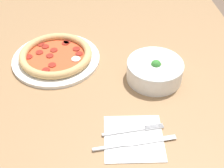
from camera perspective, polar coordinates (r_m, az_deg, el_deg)
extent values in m
cube|color=#99724C|center=(1.03, 0.57, 0.39)|extent=(1.20, 1.00, 0.03)
cylinder|color=olive|center=(1.71, -16.06, 1.79)|extent=(0.06, 0.06, 0.72)
cylinder|color=olive|center=(1.75, 12.71, 3.67)|extent=(0.06, 0.06, 0.72)
cylinder|color=white|center=(1.11, -10.15, 4.53)|extent=(0.30, 0.30, 0.01)
torus|color=tan|center=(1.10, -10.27, 5.31)|extent=(0.25, 0.25, 0.03)
cylinder|color=#D14C28|center=(1.10, -10.21, 4.90)|extent=(0.22, 0.22, 0.01)
cylinder|color=maroon|center=(1.17, -12.88, 7.10)|extent=(0.03, 0.03, 0.00)
cylinder|color=maroon|center=(1.13, -10.58, 6.12)|extent=(0.03, 0.03, 0.00)
cylinder|color=maroon|center=(1.16, -8.51, 7.41)|extent=(0.03, 0.03, 0.00)
cylinder|color=maroon|center=(1.05, -11.98, 2.50)|extent=(0.03, 0.03, 0.00)
cylinder|color=maroon|center=(1.12, -6.53, 6.40)|extent=(0.03, 0.03, 0.00)
cylinder|color=maroon|center=(1.11, -11.31, 5.09)|extent=(0.03, 0.03, 0.00)
cylinder|color=maroon|center=(1.13, -13.13, 5.66)|extent=(0.03, 0.03, 0.00)
cylinder|color=maroon|center=(1.06, -10.89, 3.44)|extent=(0.03, 0.03, 0.00)
cylinder|color=maroon|center=(1.15, -12.09, 6.71)|extent=(0.03, 0.03, 0.00)
cylinder|color=maroon|center=(1.12, -15.00, 4.83)|extent=(0.03, 0.03, 0.00)
cylinder|color=maroon|center=(1.17, -8.23, 7.62)|extent=(0.03, 0.03, 0.00)
cylinder|color=maroon|center=(1.10, -6.03, 5.55)|extent=(0.03, 0.03, 0.00)
ellipsoid|color=silver|center=(1.08, -6.62, 4.61)|extent=(0.03, 0.03, 0.01)
cylinder|color=white|center=(1.01, 7.79, 2.41)|extent=(0.18, 0.18, 0.06)
torus|color=white|center=(0.99, 7.94, 3.61)|extent=(0.18, 0.18, 0.01)
ellipsoid|color=tan|center=(0.97, 6.30, 2.70)|extent=(0.04, 0.04, 0.02)
ellipsoid|color=#998466|center=(1.04, 6.94, 5.27)|extent=(0.03, 0.04, 0.02)
ellipsoid|color=tan|center=(0.96, 8.97, 1.80)|extent=(0.04, 0.04, 0.02)
ellipsoid|color=tan|center=(0.99, 8.79, 3.30)|extent=(0.03, 0.04, 0.02)
ellipsoid|color=#998466|center=(1.02, 8.39, 4.13)|extent=(0.04, 0.03, 0.02)
ellipsoid|color=#998466|center=(1.00, 9.38, 3.28)|extent=(0.04, 0.04, 0.02)
sphere|color=#388433|center=(0.99, 8.04, 3.52)|extent=(0.03, 0.03, 0.03)
cube|color=white|center=(0.85, 3.97, -9.83)|extent=(0.17, 0.17, 0.00)
cube|color=silver|center=(0.86, 2.01, -8.71)|extent=(0.02, 0.12, 0.00)
cube|color=silver|center=(0.87, 7.82, -8.11)|extent=(0.01, 0.05, 0.00)
cube|color=silver|center=(0.87, 7.74, -7.90)|extent=(0.01, 0.05, 0.00)
cube|color=silver|center=(0.88, 7.66, -7.69)|extent=(0.01, 0.05, 0.00)
cube|color=silver|center=(0.88, 7.58, -7.49)|extent=(0.01, 0.05, 0.00)
cube|color=silver|center=(0.83, -0.46, -11.47)|extent=(0.02, 0.09, 0.01)
cube|color=silver|center=(0.85, 7.21, -10.23)|extent=(0.03, 0.14, 0.00)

